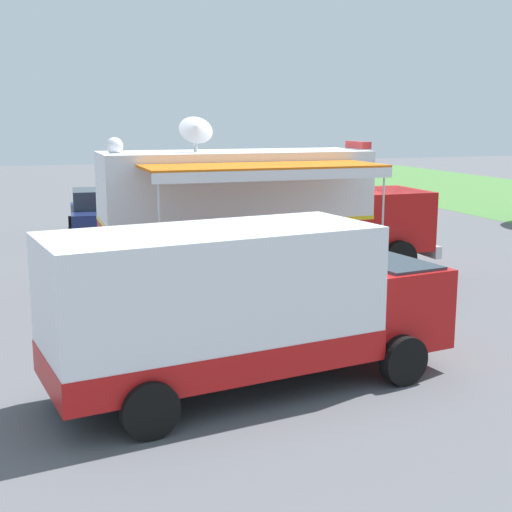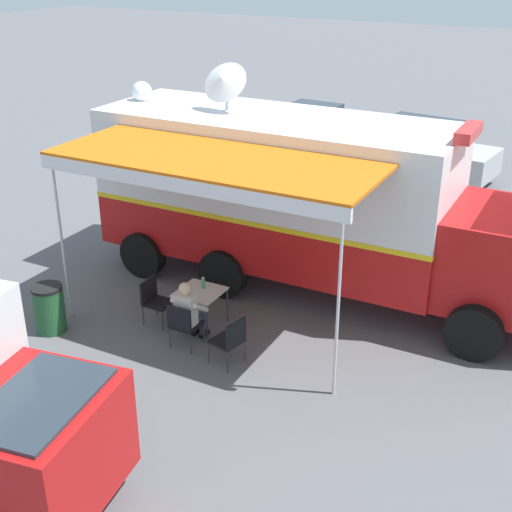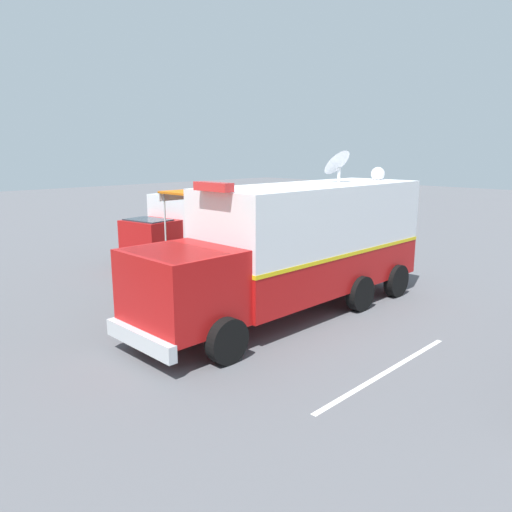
{
  "view_description": "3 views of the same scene",
  "coord_description": "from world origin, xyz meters",
  "px_view_note": "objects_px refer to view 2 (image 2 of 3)",
  "views": [
    {
      "loc": [
        18.39,
        -5.56,
        4.41
      ],
      "look_at": [
        2.07,
        -0.08,
        1.0
      ],
      "focal_mm": 49.46,
      "sensor_mm": 36.0,
      "label": 1
    },
    {
      "loc": [
        12.05,
        5.9,
        6.64
      ],
      "look_at": [
        1.4,
        0.3,
        1.13
      ],
      "focal_mm": 48.53,
      "sensor_mm": 36.0,
      "label": 2
    },
    {
      "loc": [
        -8.6,
        10.94,
        4.41
      ],
      "look_at": [
        2.3,
        0.04,
        1.12
      ],
      "focal_mm": 34.72,
      "sensor_mm": 36.0,
      "label": 3
    }
  ],
  "objects_px": {
    "command_truck": "(308,198)",
    "water_bottle": "(203,283)",
    "car_behind_truck": "(423,150)",
    "folding_table": "(200,294)",
    "folding_chair_spare_by_truck": "(231,338)",
    "folding_chair_at_table": "(183,323)",
    "seated_responder": "(189,311)",
    "car_far_corner": "(306,135)",
    "trash_bin": "(49,309)",
    "folding_chair_beside_table": "(154,298)"
  },
  "relations": [
    {
      "from": "command_truck",
      "to": "water_bottle",
      "type": "bearing_deg",
      "value": -24.18
    },
    {
      "from": "car_behind_truck",
      "to": "folding_table",
      "type": "bearing_deg",
      "value": -6.52
    },
    {
      "from": "folding_table",
      "to": "folding_chair_spare_by_truck",
      "type": "distance_m",
      "value": 1.45
    },
    {
      "from": "command_truck",
      "to": "folding_chair_at_table",
      "type": "distance_m",
      "value": 3.68
    },
    {
      "from": "command_truck",
      "to": "seated_responder",
      "type": "distance_m",
      "value": 3.46
    },
    {
      "from": "folding_chair_spare_by_truck",
      "to": "car_far_corner",
      "type": "xyz_separation_m",
      "value": [
        -11.58,
        -3.79,
        0.37
      ]
    },
    {
      "from": "trash_bin",
      "to": "car_behind_truck",
      "type": "distance_m",
      "value": 12.66
    },
    {
      "from": "car_far_corner",
      "to": "folding_chair_at_table",
      "type": "bearing_deg",
      "value": 13.62
    },
    {
      "from": "folding_chair_spare_by_truck",
      "to": "car_far_corner",
      "type": "relative_size",
      "value": 0.2
    },
    {
      "from": "command_truck",
      "to": "folding_chair_spare_by_truck",
      "type": "xyz_separation_m",
      "value": [
        3.34,
        0.11,
        -1.43
      ]
    },
    {
      "from": "seated_responder",
      "to": "car_far_corner",
      "type": "distance_m",
      "value": 11.66
    },
    {
      "from": "folding_chair_at_table",
      "to": "seated_responder",
      "type": "relative_size",
      "value": 0.7
    },
    {
      "from": "seated_responder",
      "to": "command_truck",
      "type": "bearing_deg",
      "value": 163.88
    },
    {
      "from": "trash_bin",
      "to": "seated_responder",
      "type": "bearing_deg",
      "value": 108.08
    },
    {
      "from": "car_behind_truck",
      "to": "car_far_corner",
      "type": "bearing_deg",
      "value": -90.22
    },
    {
      "from": "folding_chair_at_table",
      "to": "folding_chair_spare_by_truck",
      "type": "xyz_separation_m",
      "value": [
        0.07,
        1.0,
        0.0
      ]
    },
    {
      "from": "seated_responder",
      "to": "car_far_corner",
      "type": "xyz_separation_m",
      "value": [
        -11.32,
        -2.79,
        0.23
      ]
    },
    {
      "from": "seated_responder",
      "to": "trash_bin",
      "type": "xyz_separation_m",
      "value": [
        0.82,
        -2.53,
        -0.2
      ]
    },
    {
      "from": "command_truck",
      "to": "folding_table",
      "type": "height_order",
      "value": "command_truck"
    },
    {
      "from": "folding_chair_at_table",
      "to": "folding_chair_spare_by_truck",
      "type": "height_order",
      "value": "same"
    },
    {
      "from": "water_bottle",
      "to": "trash_bin",
      "type": "bearing_deg",
      "value": -56.41
    },
    {
      "from": "folding_chair_spare_by_truck",
      "to": "water_bottle",
      "type": "bearing_deg",
      "value": -131.04
    },
    {
      "from": "car_behind_truck",
      "to": "command_truck",
      "type": "bearing_deg",
      "value": -1.27
    },
    {
      "from": "folding_table",
      "to": "car_far_corner",
      "type": "xyz_separation_m",
      "value": [
        -10.71,
        -2.64,
        0.21
      ]
    },
    {
      "from": "folding_chair_beside_table",
      "to": "trash_bin",
      "type": "bearing_deg",
      "value": -52.59
    },
    {
      "from": "seated_responder",
      "to": "water_bottle",
      "type": "bearing_deg",
      "value": -168.16
    },
    {
      "from": "folding_chair_beside_table",
      "to": "seated_responder",
      "type": "relative_size",
      "value": 0.7
    },
    {
      "from": "folding_chair_at_table",
      "to": "trash_bin",
      "type": "distance_m",
      "value": 2.61
    },
    {
      "from": "folding_table",
      "to": "trash_bin",
      "type": "distance_m",
      "value": 2.78
    },
    {
      "from": "water_bottle",
      "to": "folding_chair_at_table",
      "type": "bearing_deg",
      "value": 9.51
    },
    {
      "from": "folding_table",
      "to": "folding_chair_at_table",
      "type": "distance_m",
      "value": 0.83
    },
    {
      "from": "folding_table",
      "to": "folding_chair_at_table",
      "type": "bearing_deg",
      "value": 10.6
    },
    {
      "from": "car_far_corner",
      "to": "car_behind_truck",
      "type": "bearing_deg",
      "value": 89.78
    },
    {
      "from": "folding_table",
      "to": "folding_chair_spare_by_truck",
      "type": "height_order",
      "value": "folding_chair_spare_by_truck"
    },
    {
      "from": "command_truck",
      "to": "trash_bin",
      "type": "xyz_separation_m",
      "value": [
        3.91,
        -3.42,
        -1.49
      ]
    },
    {
      "from": "command_truck",
      "to": "folding_chair_beside_table",
      "type": "distance_m",
      "value": 3.62
    },
    {
      "from": "trash_bin",
      "to": "car_far_corner",
      "type": "xyz_separation_m",
      "value": [
        -12.15,
        -0.26,
        0.42
      ]
    },
    {
      "from": "folding_chair_spare_by_truck",
      "to": "folding_chair_beside_table",
      "type": "bearing_deg",
      "value": -106.72
    },
    {
      "from": "water_bottle",
      "to": "folding_chair_spare_by_truck",
      "type": "distance_m",
      "value": 1.56
    },
    {
      "from": "command_truck",
      "to": "trash_bin",
      "type": "bearing_deg",
      "value": -41.17
    },
    {
      "from": "folding_chair_spare_by_truck",
      "to": "car_behind_truck",
      "type": "relative_size",
      "value": 0.2
    },
    {
      "from": "command_truck",
      "to": "water_bottle",
      "type": "distance_m",
      "value": 2.79
    },
    {
      "from": "folding_chair_beside_table",
      "to": "folding_chair_spare_by_truck",
      "type": "bearing_deg",
      "value": 73.28
    },
    {
      "from": "seated_responder",
      "to": "folding_chair_beside_table",
      "type": "bearing_deg",
      "value": -108.95
    },
    {
      "from": "folding_chair_at_table",
      "to": "folding_table",
      "type": "bearing_deg",
      "value": -169.4
    },
    {
      "from": "folding_chair_spare_by_truck",
      "to": "trash_bin",
      "type": "relative_size",
      "value": 0.96
    },
    {
      "from": "folding_table",
      "to": "car_far_corner",
      "type": "relative_size",
      "value": 0.19
    },
    {
      "from": "folding_table",
      "to": "water_bottle",
      "type": "distance_m",
      "value": 0.21
    },
    {
      "from": "water_bottle",
      "to": "seated_responder",
      "type": "xyz_separation_m",
      "value": [
        0.75,
        0.16,
        -0.18
      ]
    },
    {
      "from": "folding_chair_at_table",
      "to": "car_far_corner",
      "type": "distance_m",
      "value": 11.85
    }
  ]
}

